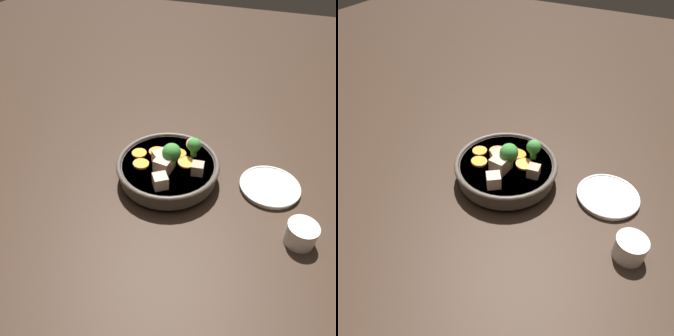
# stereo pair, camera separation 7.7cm
# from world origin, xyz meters

# --- Properties ---
(ground_plane) EXTENTS (3.00, 3.00, 0.00)m
(ground_plane) POSITION_xyz_m (0.00, 0.00, 0.00)
(ground_plane) COLOR black
(stirfry_bowl) EXTENTS (0.24, 0.24, 0.11)m
(stirfry_bowl) POSITION_xyz_m (0.00, 0.00, 0.04)
(stirfry_bowl) COLOR #51473D
(stirfry_bowl) RESTS_ON ground_plane
(side_saucer) EXTENTS (0.14, 0.14, 0.01)m
(side_saucer) POSITION_xyz_m (-0.05, 0.23, 0.01)
(side_saucer) COLOR white
(side_saucer) RESTS_ON ground_plane
(tea_cup) EXTENTS (0.06, 0.06, 0.05)m
(tea_cup) POSITION_xyz_m (0.08, 0.31, 0.02)
(tea_cup) COLOR white
(tea_cup) RESTS_ON ground_plane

